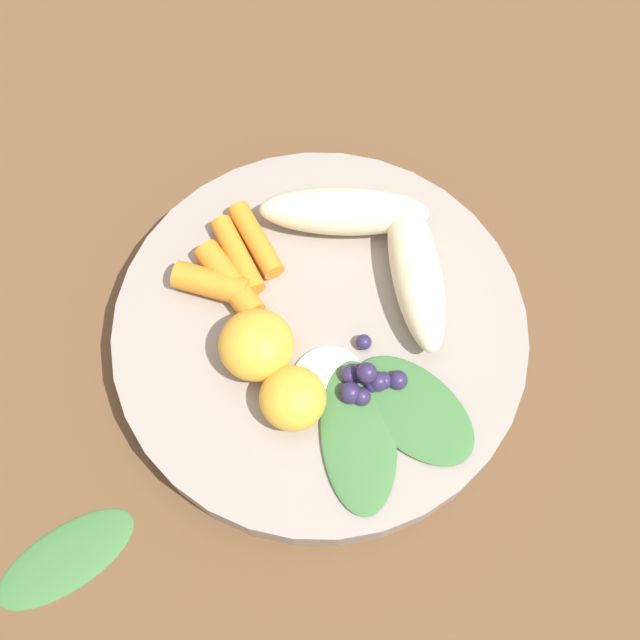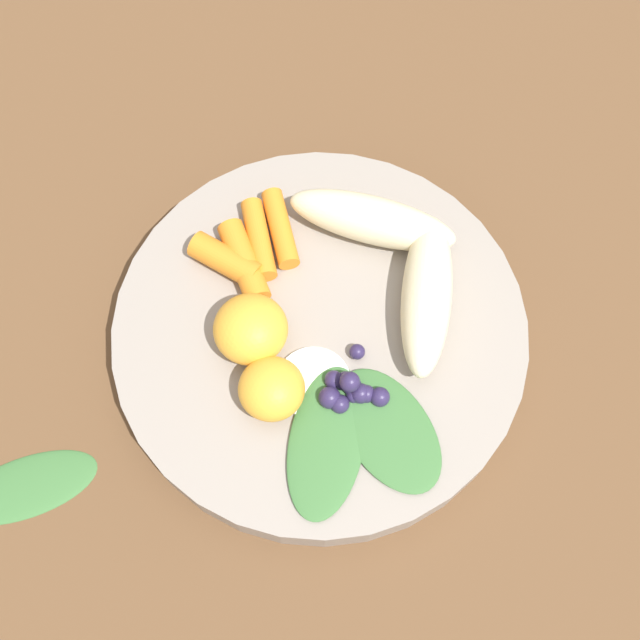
# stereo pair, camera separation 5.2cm
# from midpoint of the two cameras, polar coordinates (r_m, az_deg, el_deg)

# --- Properties ---
(ground_plane) EXTENTS (2.40, 2.40, 0.00)m
(ground_plane) POSITION_cam_midpoint_polar(r_m,az_deg,el_deg) (0.56, 2.65, -1.96)
(ground_plane) COLOR brown
(bowl) EXTENTS (0.28, 0.28, 0.03)m
(bowl) POSITION_cam_midpoint_polar(r_m,az_deg,el_deg) (0.55, 2.72, -1.37)
(bowl) COLOR gray
(bowl) RESTS_ON ground_plane
(banana_peeled_left) EXTENTS (0.09, 0.12, 0.03)m
(banana_peeled_left) POSITION_cam_midpoint_polar(r_m,az_deg,el_deg) (0.55, 6.54, 6.98)
(banana_peeled_left) COLOR beige
(banana_peeled_left) RESTS_ON bowl
(banana_peeled_right) EXTENTS (0.12, 0.07, 0.03)m
(banana_peeled_right) POSITION_cam_midpoint_polar(r_m,az_deg,el_deg) (0.53, 10.54, 1.72)
(banana_peeled_right) COLOR beige
(banana_peeled_right) RESTS_ON bowl
(orange_segment_near) EXTENTS (0.04, 0.04, 0.03)m
(orange_segment_near) POSITION_cam_midpoint_polar(r_m,az_deg,el_deg) (0.50, -0.58, -5.41)
(orange_segment_near) COLOR #F4A833
(orange_segment_near) RESTS_ON bowl
(orange_segment_far) EXTENTS (0.05, 0.05, 0.04)m
(orange_segment_far) POSITION_cam_midpoint_polar(r_m,az_deg,el_deg) (0.51, -2.09, -1.49)
(orange_segment_far) COLOR #F4A833
(orange_segment_far) RESTS_ON bowl
(carrot_front) EXTENTS (0.06, 0.02, 0.02)m
(carrot_front) POSITION_cam_midpoint_polar(r_m,az_deg,el_deg) (0.56, -0.23, 6.42)
(carrot_front) COLOR orange
(carrot_front) RESTS_ON bowl
(carrot_mid_left) EXTENTS (0.06, 0.02, 0.02)m
(carrot_mid_left) POSITION_cam_midpoint_polar(r_m,az_deg,el_deg) (0.55, -1.81, 5.61)
(carrot_mid_left) COLOR orange
(carrot_mid_left) RESTS_ON bowl
(carrot_mid_right) EXTENTS (0.06, 0.03, 0.02)m
(carrot_mid_right) POSITION_cam_midpoint_polar(r_m,az_deg,el_deg) (0.54, -2.85, 3.96)
(carrot_mid_right) COLOR orange
(carrot_mid_right) RESTS_ON bowl
(carrot_rear) EXTENTS (0.05, 0.05, 0.02)m
(carrot_rear) POSITION_cam_midpoint_polar(r_m,az_deg,el_deg) (0.54, -4.20, 4.08)
(carrot_rear) COLOR orange
(carrot_rear) RESTS_ON bowl
(blueberry_pile) EXTENTS (0.05, 0.05, 0.02)m
(blueberry_pile) POSITION_cam_midpoint_polar(r_m,az_deg,el_deg) (0.51, 5.07, -5.39)
(blueberry_pile) COLOR #2D234C
(blueberry_pile) RESTS_ON bowl
(coconut_shred_patch) EXTENTS (0.05, 0.05, 0.00)m
(coconut_shred_patch) POSITION_cam_midpoint_polar(r_m,az_deg,el_deg) (0.52, 2.41, -4.93)
(coconut_shred_patch) COLOR white
(coconut_shred_patch) RESTS_ON bowl
(kale_leaf_left) EXTENTS (0.11, 0.08, 0.01)m
(kale_leaf_left) POSITION_cam_midpoint_polar(r_m,az_deg,el_deg) (0.50, 3.49, -9.15)
(kale_leaf_left) COLOR #3D7038
(kale_leaf_left) RESTS_ON bowl
(kale_leaf_right) EXTENTS (0.10, 0.08, 0.01)m
(kale_leaf_right) POSITION_cam_midpoint_polar(r_m,az_deg,el_deg) (0.51, 7.95, -8.29)
(kale_leaf_right) COLOR #3D7038
(kale_leaf_right) RESTS_ON bowl
(kale_leaf_stray) EXTENTS (0.05, 0.10, 0.01)m
(kale_leaf_stray) POSITION_cam_midpoint_polar(r_m,az_deg,el_deg) (0.55, -18.22, -11.81)
(kale_leaf_stray) COLOR #3D7038
(kale_leaf_stray) RESTS_ON ground_plane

